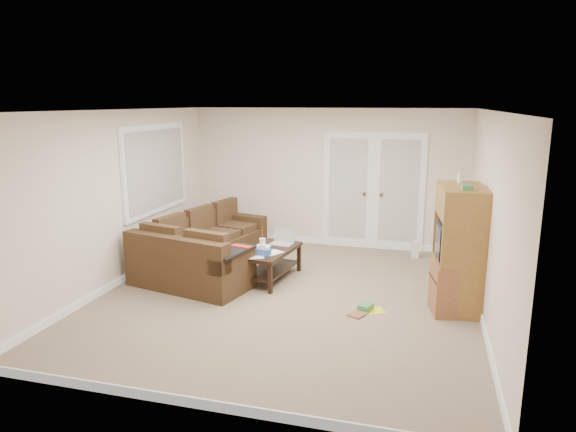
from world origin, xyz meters
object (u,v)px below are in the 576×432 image
(sectional_sofa, at_px, (203,252))
(tv_armoire, at_px, (458,247))
(side_cabinet, at_px, (452,285))
(coffee_table, at_px, (271,263))

(sectional_sofa, xyz_separation_m, tv_armoire, (3.75, -0.42, 0.48))
(tv_armoire, height_order, side_cabinet, tv_armoire)
(sectional_sofa, distance_m, tv_armoire, 3.81)
(side_cabinet, bearing_deg, coffee_table, 155.24)
(coffee_table, xyz_separation_m, tv_armoire, (2.61, -0.36, 0.54))
(coffee_table, distance_m, side_cabinet, 2.63)
(tv_armoire, bearing_deg, coffee_table, 167.06)
(coffee_table, bearing_deg, side_cabinet, -5.53)
(coffee_table, xyz_separation_m, side_cabinet, (2.56, -0.62, 0.11))
(tv_armoire, xyz_separation_m, side_cabinet, (-0.06, -0.26, -0.43))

